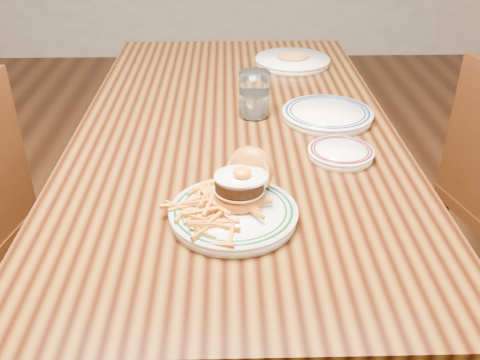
{
  "coord_description": "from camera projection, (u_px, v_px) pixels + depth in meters",
  "views": [
    {
      "loc": [
        -0.02,
        -1.33,
        1.35
      ],
      "look_at": [
        0.0,
        -0.43,
        0.83
      ],
      "focal_mm": 40.0,
      "sensor_mm": 36.0,
      "label": 1
    }
  ],
  "objects": [
    {
      "name": "floor",
      "position": [
        237.0,
        324.0,
        1.83
      ],
      "size": [
        6.0,
        6.0,
        0.0
      ],
      "primitive_type": "plane",
      "color": "black",
      "rests_on": "ground"
    },
    {
      "name": "table",
      "position": [
        236.0,
        153.0,
        1.49
      ],
      "size": [
        0.85,
        1.6,
        0.75
      ],
      "color": "black",
      "rests_on": "floor"
    },
    {
      "name": "rear_plate",
      "position": [
        327.0,
        114.0,
        1.47
      ],
      "size": [
        0.25,
        0.25,
        0.03
      ],
      "rotation": [
        0.0,
        0.0,
        -0.17
      ],
      "color": "white",
      "rests_on": "table"
    },
    {
      "name": "far_plate",
      "position": [
        292.0,
        61.0,
        1.88
      ],
      "size": [
        0.26,
        0.26,
        0.05
      ],
      "rotation": [
        0.0,
        0.0,
        -0.07
      ],
      "color": "white",
      "rests_on": "table"
    },
    {
      "name": "side_plate",
      "position": [
        341.0,
        152.0,
        1.28
      ],
      "size": [
        0.16,
        0.16,
        0.02
      ],
      "rotation": [
        0.0,
        0.0,
        -0.25
      ],
      "color": "white",
      "rests_on": "table"
    },
    {
      "name": "main_plate",
      "position": [
        236.0,
        202.0,
        1.05
      ],
      "size": [
        0.25,
        0.27,
        0.12
      ],
      "rotation": [
        0.0,
        0.0,
        -0.4
      ],
      "color": "white",
      "rests_on": "table"
    },
    {
      "name": "water_glass",
      "position": [
        254.0,
        97.0,
        1.47
      ],
      "size": [
        0.09,
        0.09,
        0.13
      ],
      "color": "white",
      "rests_on": "table"
    }
  ]
}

